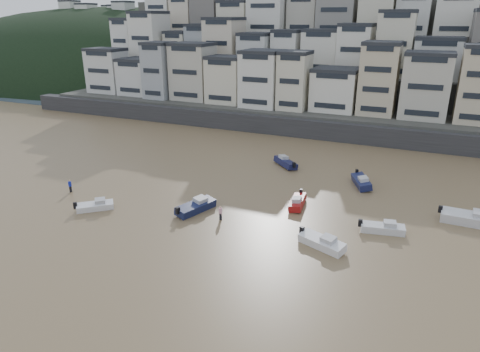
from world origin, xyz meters
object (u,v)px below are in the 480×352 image
at_px(boat_g, 471,217).
at_px(person_blue, 70,186).
at_px(boat_i, 361,181).
at_px(person_pink, 220,213).
at_px(boat_j, 95,205).
at_px(boat_e, 298,201).
at_px(boat_c, 196,205).
at_px(boat_b, 322,241).
at_px(boat_h, 286,161).
at_px(boat_d, 383,226).

relative_size(boat_g, person_blue, 3.94).
height_order(boat_i, person_blue, person_blue).
bearing_deg(person_pink, boat_j, -166.03).
height_order(boat_g, person_pink, boat_g).
relative_size(boat_e, person_pink, 2.90).
distance_m(boat_c, boat_b, 16.09).
distance_m(boat_h, boat_i, 12.77).
bearing_deg(boat_c, boat_b, -80.00).
bearing_deg(boat_h, person_blue, 86.70).
xyz_separation_m(boat_h, boat_c, (-4.66, -20.31, 0.05)).
relative_size(boat_j, boat_b, 0.87).
height_order(boat_c, person_blue, person_blue).
bearing_deg(boat_i, person_blue, -86.47).
distance_m(boat_e, person_pink, 10.10).
height_order(boat_i, boat_j, boat_i).
bearing_deg(person_pink, boat_e, 45.87).
xyz_separation_m(boat_d, person_blue, (-39.48, -5.03, 0.18)).
bearing_deg(boat_h, person_pink, 130.68).
xyz_separation_m(boat_h, boat_j, (-16.03, -24.85, -0.11)).
relative_size(boat_j, boat_c, 0.80).
height_order(boat_g, person_blue, boat_g).
xyz_separation_m(boat_i, person_blue, (-35.16, -17.98, 0.10)).
bearing_deg(boat_c, person_blue, 112.88).
bearing_deg(person_blue, boat_i, 27.08).
bearing_deg(boat_d, boat_c, 178.51).
xyz_separation_m(boat_h, boat_e, (6.08, -13.85, -0.06)).
relative_size(boat_h, boat_i, 0.98).
xyz_separation_m(boat_j, boat_e, (22.12, 11.00, 0.05)).
bearing_deg(boat_b, person_pink, -165.66).
bearing_deg(boat_d, boat_e, 153.48).
xyz_separation_m(boat_d, boat_j, (-32.55, -8.13, -0.05)).
distance_m(boat_h, person_pink, 21.12).
relative_size(boat_c, boat_b, 1.08).
xyz_separation_m(boat_d, boat_i, (-4.32, 12.95, 0.08)).
distance_m(boat_c, boat_e, 12.54).
relative_size(boat_d, boat_j, 1.08).
height_order(boat_e, person_blue, person_blue).
distance_m(boat_g, boat_d, 10.65).
relative_size(person_blue, person_pink, 1.00).
bearing_deg(boat_e, boat_i, 142.12).
relative_size(boat_c, boat_e, 1.16).
height_order(boat_g, boat_j, boat_g).
bearing_deg(boat_j, person_pink, -27.44).
distance_m(boat_i, boat_b, 18.91).
xyz_separation_m(boat_d, boat_b, (-5.25, -5.94, 0.05)).
bearing_deg(person_blue, boat_j, -24.10).
relative_size(boat_d, boat_c, 0.86).
xyz_separation_m(boat_g, boat_h, (-25.36, 10.80, -0.18)).
bearing_deg(boat_h, boat_e, 156.98).
height_order(boat_j, boat_e, boat_e).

